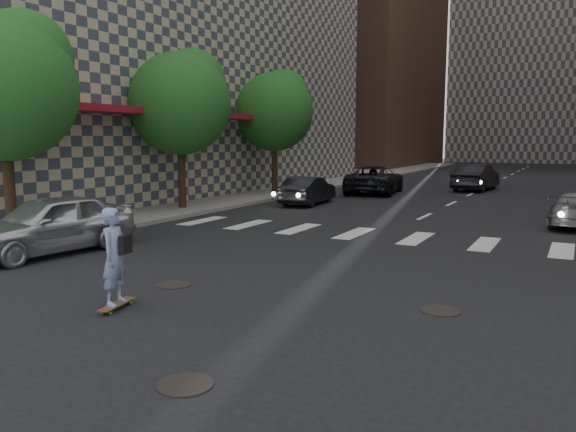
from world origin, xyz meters
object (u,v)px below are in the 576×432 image
object	(u,v)px
tree_a	(8,82)
traffic_car_c	(375,180)
tree_c	(276,108)
skateboarder	(115,256)
silver_sedan	(49,224)
traffic_car_a	(308,190)
tree_b	(183,99)
traffic_car_e	(476,177)

from	to	relation	value
tree_a	traffic_car_c	bearing A→B (deg)	76.39
tree_c	skateboarder	bearing A→B (deg)	-68.86
tree_a	silver_sedan	world-z (taller)	tree_a
traffic_car_a	traffic_car_c	bearing A→B (deg)	-102.70
tree_a	tree_b	world-z (taller)	same
tree_b	traffic_car_c	size ratio (longest dim) A/B	1.20
tree_c	traffic_car_e	distance (m)	12.53
tree_a	silver_sedan	distance (m)	4.67
tree_b	traffic_car_e	distance (m)	18.46
tree_b	traffic_car_c	xyz separation A→B (m)	(4.60, 10.99, -3.88)
tree_b	traffic_car_c	distance (m)	12.53
skateboarder	traffic_car_a	bearing A→B (deg)	91.72
tree_c	skateboarder	world-z (taller)	tree_c
silver_sedan	traffic_car_c	world-z (taller)	silver_sedan
traffic_car_c	tree_c	bearing A→B (deg)	25.22
traffic_car_e	traffic_car_a	bearing A→B (deg)	68.35
tree_b	tree_c	world-z (taller)	same
silver_sedan	traffic_car_a	xyz separation A→B (m)	(1.15, 13.31, -0.14)
tree_b	traffic_car_e	xyz separation A→B (m)	(9.27, 15.49, -3.87)
tree_b	skateboarder	size ratio (longest dim) A/B	3.62
traffic_car_c	tree_a	bearing A→B (deg)	68.59
traffic_car_a	traffic_car_c	world-z (taller)	traffic_car_c
tree_a	tree_c	xyz separation A→B (m)	(0.00, 16.00, 0.00)
tree_c	traffic_car_c	distance (m)	6.72
tree_b	traffic_car_e	bearing A→B (deg)	59.09
tree_a	silver_sedan	size ratio (longest dim) A/B	1.43
traffic_car_a	traffic_car_e	size ratio (longest dim) A/B	0.83
tree_c	traffic_car_e	world-z (taller)	tree_c
silver_sedan	tree_b	bearing A→B (deg)	112.02
tree_c	silver_sedan	world-z (taller)	tree_c
tree_a	skateboarder	size ratio (longest dim) A/B	3.62
traffic_car_c	traffic_car_a	bearing A→B (deg)	73.77
tree_b	traffic_car_a	distance (m)	6.99
traffic_car_a	traffic_car_e	distance (m)	12.41
traffic_car_c	traffic_car_e	distance (m)	6.48
traffic_car_a	traffic_car_e	bearing A→B (deg)	-121.32
tree_c	silver_sedan	xyz separation A→B (m)	(2.48, -16.88, -3.86)
skateboarder	traffic_car_c	world-z (taller)	skateboarder
tree_a	silver_sedan	xyz separation A→B (m)	(2.48, -0.88, -3.86)
tree_c	traffic_car_e	bearing A→B (deg)	38.92
silver_sedan	tree_a	bearing A→B (deg)	166.97
tree_c	traffic_car_a	world-z (taller)	tree_c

